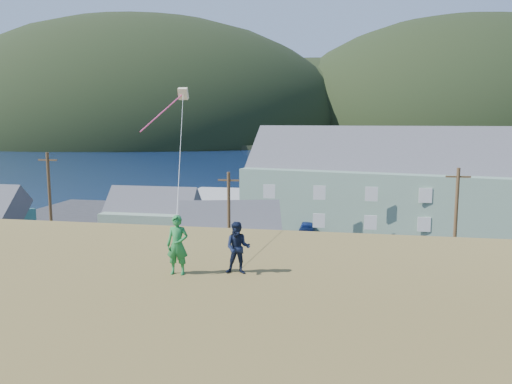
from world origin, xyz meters
TOP-DOWN VIEW (x-y plane):
  - ground at (0.00, 0.00)m, footprint 900.00×900.00m
  - grass_strip at (0.00, -2.00)m, footprint 110.00×8.00m
  - waterfront_lot at (0.00, 17.00)m, footprint 72.00×36.00m
  - wharf at (-6.00, 40.00)m, footprint 26.00×14.00m
  - far_shore at (0.00, 330.00)m, footprint 900.00×320.00m
  - far_hills at (35.59, 279.38)m, footprint 760.00×265.00m
  - lodge at (13.70, 20.97)m, footprint 40.46×18.94m
  - shed_palegreen_near at (-13.62, 12.32)m, footprint 9.03×5.70m
  - shed_white at (-3.85, 5.06)m, footprint 9.30×7.31m
  - shed_palegreen_far at (-1.45, 26.93)m, footprint 10.07×6.75m
  - utility_poles at (-3.01, 1.50)m, footprint 30.42×0.24m
  - parked_cars at (-8.39, 20.79)m, footprint 22.41×13.01m
  - kite_flyer_green at (0.42, -19.32)m, footprint 0.68×0.46m
  - kite_flyer_navy at (2.22, -18.92)m, footprint 0.84×0.68m
  - kite_rig at (-2.57, -10.21)m, footprint 2.11×4.96m

SIDE VIEW (x-z plane):
  - ground at x=0.00m, z-range 0.00..0.00m
  - grass_strip at x=0.00m, z-range 0.00..0.10m
  - waterfront_lot at x=0.00m, z-range 0.00..0.12m
  - wharf at x=-6.00m, z-range 0.00..0.90m
  - parked_cars at x=-8.39m, z-range 0.08..1.65m
  - far_shore at x=0.00m, z-range 0.00..2.00m
  - far_hills at x=35.59m, z-range -69.50..73.50m
  - shed_palegreen_far at x=-1.45m, z-range -0.72..5.54m
  - shed_palegreen_near at x=-13.62m, z-range -0.80..5.74m
  - shed_white at x=-3.85m, z-range -0.76..5.79m
  - utility_poles at x=-3.01m, z-range -0.19..9.19m
  - lodge at x=13.70m, z-range -1.60..12.13m
  - kite_flyer_navy at x=2.22m, z-range 7.20..8.82m
  - kite_flyer_green at x=0.42m, z-range 7.20..9.04m
  - kite_rig at x=-2.57m, z-range 7.60..18.36m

